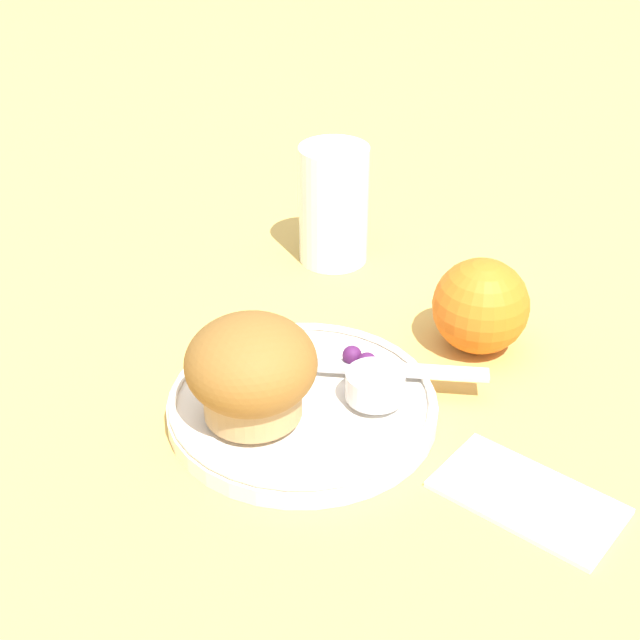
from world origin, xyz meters
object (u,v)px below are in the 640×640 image
(butter_knife, at_px, (364,368))
(orange_fruit, at_px, (481,306))
(muffin, at_px, (255,372))
(juice_glass, at_px, (334,205))

(butter_knife, height_order, orange_fruit, orange_fruit)
(muffin, distance_m, orange_fruit, 0.22)
(muffin, height_order, orange_fruit, muffin)
(muffin, bearing_deg, butter_knife, 73.75)
(muffin, height_order, juice_glass, juice_glass)
(juice_glass, bearing_deg, orange_fruit, -13.07)
(muffin, bearing_deg, juice_glass, 117.05)
(butter_knife, xyz_separation_m, juice_glass, (-0.16, 0.16, 0.04))
(butter_knife, distance_m, juice_glass, 0.22)
(muffin, relative_size, juice_glass, 0.81)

